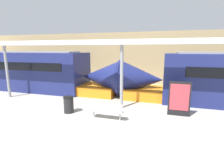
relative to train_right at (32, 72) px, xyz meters
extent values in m
plane|color=#A8A093|center=(8.06, -6.00, -1.50)|extent=(60.00, 60.00, 0.00)
cube|color=tan|center=(8.06, 5.08, 1.00)|extent=(56.00, 0.20, 5.00)
cone|color=navy|center=(9.24, 0.00, -0.18)|extent=(3.07, 2.63, 2.63)
cube|color=orange|center=(9.53, 0.00, -1.15)|extent=(2.76, 2.46, 0.70)
cube|color=navy|center=(-1.43, 0.00, 0.05)|extent=(12.48, 2.90, 3.10)
cone|color=navy|center=(6.34, 0.00, -0.18)|extent=(3.07, 2.63, 2.63)
cube|color=orange|center=(6.05, 0.00, -1.15)|extent=(2.76, 2.46, 0.70)
cube|color=black|center=(-1.43, -1.46, 0.60)|extent=(10.61, 0.03, 0.60)
cube|color=gray|center=(-1.43, 0.00, 1.65)|extent=(11.24, 1.74, 0.10)
cube|color=#ADB2B7|center=(8.20, -4.45, -1.07)|extent=(1.71, 0.45, 0.04)
cube|color=#ADB2B7|center=(8.19, -4.65, -0.84)|extent=(1.70, 0.05, 0.40)
cylinder|color=#ADB2B7|center=(7.51, -4.45, -1.29)|extent=(0.07, 0.07, 0.41)
cylinder|color=#ADB2B7|center=(8.88, -4.46, -1.29)|extent=(0.07, 0.07, 0.41)
cylinder|color=black|center=(5.97, -4.22, -1.09)|extent=(0.52, 0.52, 0.82)
cylinder|color=black|center=(5.97, -4.22, -0.64)|extent=(0.55, 0.55, 0.06)
cube|color=black|center=(11.61, -3.00, -0.60)|extent=(1.08, 0.06, 1.79)
cube|color=#B73842|center=(11.61, -3.04, -0.51)|extent=(0.92, 0.01, 1.36)
cylinder|color=gray|center=(8.50, -2.64, 0.31)|extent=(0.18, 0.18, 3.62)
cylinder|color=gray|center=(0.26, -2.64, 0.31)|extent=(0.18, 0.18, 3.62)
cube|color=silver|center=(8.50, -2.64, 2.26)|extent=(28.00, 0.60, 0.28)
camera|label=1|loc=(10.78, -12.15, 1.87)|focal=28.00mm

